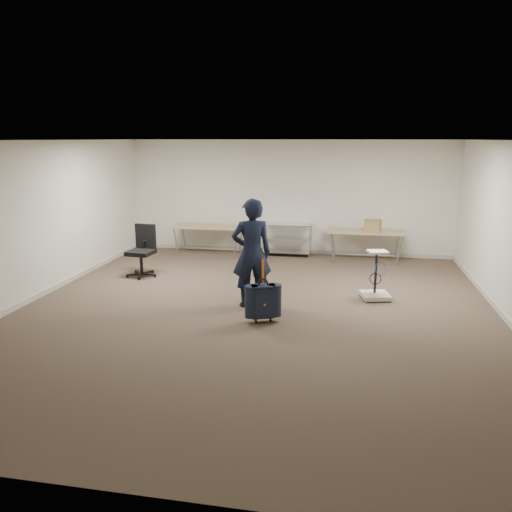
# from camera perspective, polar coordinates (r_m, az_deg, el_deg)

# --- Properties ---
(ground) EXTENTS (9.00, 9.00, 0.00)m
(ground) POSITION_cam_1_polar(r_m,az_deg,el_deg) (8.39, -0.16, -6.40)
(ground) COLOR #443629
(ground) RESTS_ON ground
(room_shell) EXTENTS (8.00, 9.00, 9.00)m
(room_shell) POSITION_cam_1_polar(r_m,az_deg,el_deg) (9.67, 1.36, -3.40)
(room_shell) COLOR silver
(room_shell) RESTS_ON ground
(folding_table_left) EXTENTS (1.80, 0.75, 0.73)m
(folding_table_left) POSITION_cam_1_polar(r_m,az_deg,el_deg) (12.37, -5.44, 3.24)
(folding_table_left) COLOR #97855C
(folding_table_left) RESTS_ON ground
(folding_table_right) EXTENTS (1.80, 0.75, 0.73)m
(folding_table_right) POSITION_cam_1_polar(r_m,az_deg,el_deg) (11.92, 12.44, 2.59)
(folding_table_right) COLOR #97855C
(folding_table_right) RESTS_ON ground
(wire_shelf) EXTENTS (1.22, 0.47, 0.80)m
(wire_shelf) POSITION_cam_1_polar(r_m,az_deg,el_deg) (12.29, 3.46, 2.07)
(wire_shelf) COLOR silver
(wire_shelf) RESTS_ON ground
(person) EXTENTS (0.79, 0.65, 1.87)m
(person) POSITION_cam_1_polar(r_m,az_deg,el_deg) (8.44, -0.50, 0.33)
(person) COLOR black
(person) RESTS_ON ground
(suitcase) EXTENTS (0.43, 0.34, 1.02)m
(suitcase) POSITION_cam_1_polar(r_m,az_deg,el_deg) (7.83, 0.82, -5.18)
(suitcase) COLOR #161831
(suitcase) RESTS_ON ground
(office_chair) EXTENTS (0.65, 0.65, 1.07)m
(office_chair) POSITION_cam_1_polar(r_m,az_deg,el_deg) (10.74, -12.86, -0.51)
(office_chair) COLOR black
(office_chair) RESTS_ON ground
(equipment_cart) EXTENTS (0.58, 0.58, 0.89)m
(equipment_cart) POSITION_cam_1_polar(r_m,az_deg,el_deg) (9.25, 13.53, -3.37)
(equipment_cart) COLOR beige
(equipment_cart) RESTS_ON ground
(cardboard_box) EXTENTS (0.41, 0.34, 0.27)m
(cardboard_box) POSITION_cam_1_polar(r_m,az_deg,el_deg) (11.83, 13.18, 3.41)
(cardboard_box) COLOR olive
(cardboard_box) RESTS_ON folding_table_right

